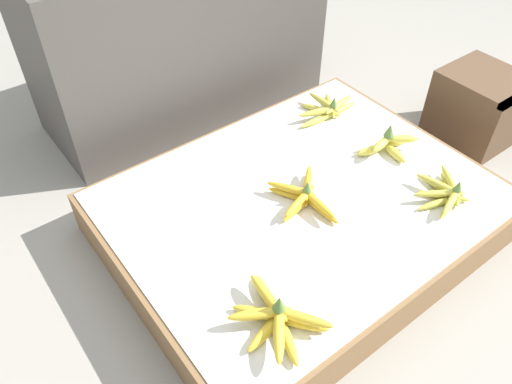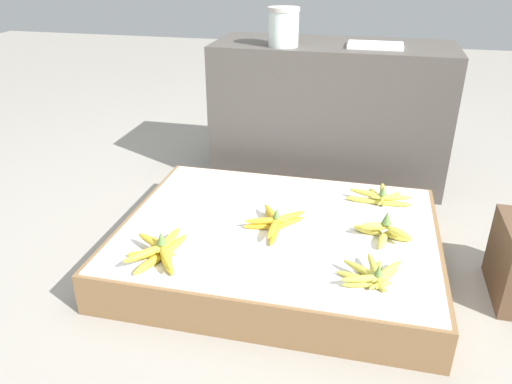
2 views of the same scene
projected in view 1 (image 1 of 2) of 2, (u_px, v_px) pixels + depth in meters
The scene contains 9 objects.
ground_plane at pixel (300, 230), 1.73m from camera, with size 10.00×10.00×0.00m, color gray.
display_platform at pixel (301, 214), 1.68m from camera, with size 1.21×0.95×0.16m.
back_vendor_table at pixel (180, 32), 2.05m from camera, with size 1.19×0.48×0.71m.
wooden_crate at pixel (478, 106), 2.03m from camera, with size 0.28×0.31×0.29m.
banana_bunch_front_left at pixel (277, 317), 1.26m from camera, with size 0.22×0.28×0.10m.
banana_bunch_front_midright at pixel (446, 193), 1.60m from camera, with size 0.22×0.18×0.08m.
banana_bunch_middle_midleft at pixel (304, 196), 1.58m from camera, with size 0.23×0.26×0.09m.
banana_bunch_middle_midright at pixel (390, 144), 1.76m from camera, with size 0.22×0.15×0.11m.
banana_bunch_back_midright at pixel (328, 109), 1.94m from camera, with size 0.28×0.17×0.09m.
Camera 1 is at (-0.82, -0.83, 1.30)m, focal length 35.00 mm.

